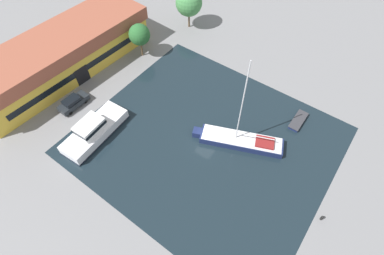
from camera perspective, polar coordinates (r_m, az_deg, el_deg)
ground_plane at (r=42.50m, az=2.74°, el=-2.41°), size 440.00×440.00×0.00m
water_canal at (r=42.50m, az=2.74°, el=-2.41°), size 29.80×33.51×0.01m
warehouse_building at (r=54.65m, az=-23.70°, el=12.63°), size 31.33×11.46×6.46m
quay_tree_near_building at (r=53.48m, az=-9.99°, el=17.02°), size 3.63×3.63×6.14m
quay_tree_by_water at (r=59.78m, az=-0.60°, el=22.68°), size 4.97×4.97×7.51m
parked_car at (r=49.29m, az=-21.69°, el=4.48°), size 4.82×1.99×1.70m
sailboat_moored at (r=42.20m, az=9.20°, el=-2.41°), size 6.94×12.39×14.62m
motor_cruiser at (r=44.26m, az=-18.18°, el=-0.52°), size 10.46×4.39×3.15m
small_dinghy at (r=46.93m, az=19.57°, el=1.21°), size 4.10×1.55×0.52m
mooring_bollard at (r=39.75m, az=23.52°, el=-15.49°), size 0.32×0.32×0.78m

